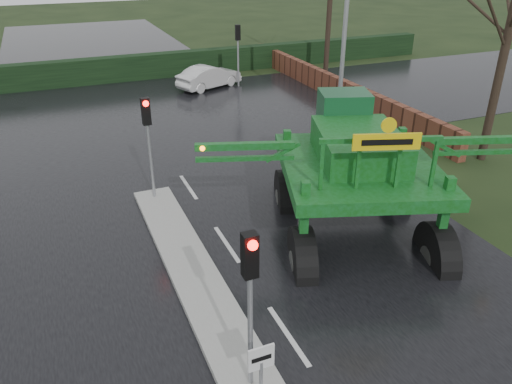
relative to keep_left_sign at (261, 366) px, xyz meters
name	(u,v)px	position (x,y,z in m)	size (l,w,h in m)	color
ground	(288,336)	(1.30, 1.50, -1.06)	(140.00, 140.00, 0.00)	black
road_main	(174,166)	(1.30, 11.50, -1.05)	(14.00, 80.00, 0.02)	black
road_cross	(143,120)	(1.30, 17.50, -1.05)	(80.00, 12.00, 0.02)	black
median_island	(193,272)	(0.00, 4.50, -0.97)	(1.20, 10.00, 0.16)	gray
hedge_row	(116,69)	(1.30, 25.50, -0.31)	(44.00, 0.90, 1.50)	black
brick_wall	(332,86)	(11.80, 17.50, -0.46)	(0.40, 20.00, 1.20)	#592D1E
keep_left_sign	(261,366)	(0.00, 0.00, 0.00)	(0.50, 0.07, 1.35)	gray
traffic_signal_near	(250,280)	(0.00, 0.49, 1.53)	(0.26, 0.33, 3.52)	gray
traffic_signal_mid	(148,127)	(0.00, 8.99, 1.53)	(0.26, 0.33, 3.52)	gray
traffic_signal_far	(238,42)	(7.80, 21.51, 1.53)	(0.26, 0.33, 3.52)	gray
tree_right_near	(511,23)	(12.80, 7.50, 4.14)	(5.60, 5.60, 9.64)	black
crop_sprayer	(304,178)	(2.93, 4.06, 1.39)	(8.82, 6.83, 5.17)	black
white_sedan	(210,88)	(6.09, 21.82, -1.06)	(1.38, 3.96, 1.30)	silver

